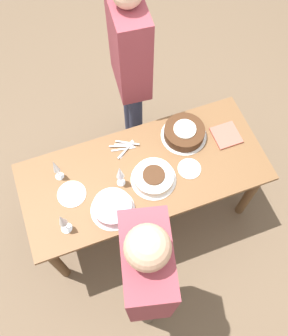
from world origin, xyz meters
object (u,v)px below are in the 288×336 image
at_px(cake_center_white, 154,177).
at_px(person_cutting, 130,63).
at_px(cake_back_decorated, 112,208).
at_px(cake_front_chocolate, 184,133).
at_px(wine_glass_far, 55,167).
at_px(wine_glass_near, 62,220).
at_px(wine_glass_extra, 120,173).
at_px(person_watching, 147,276).

bearing_deg(cake_center_white, person_cutting, -98.56).
height_order(cake_back_decorated, person_cutting, person_cutting).
xyz_separation_m(cake_front_chocolate, wine_glass_far, (0.91, 0.01, 0.10)).
relative_size(cake_center_white, wine_glass_far, 1.40).
relative_size(cake_front_chocolate, person_cutting, 0.19).
bearing_deg(wine_glass_near, person_cutting, -129.41).
bearing_deg(cake_back_decorated, wine_glass_far, -53.09).
bearing_deg(wine_glass_extra, person_watching, 84.03).
bearing_deg(cake_back_decorated, cake_center_white, -161.04).
height_order(wine_glass_near, person_watching, person_watching).
bearing_deg(cake_center_white, wine_glass_near, 11.50).
height_order(wine_glass_far, person_cutting, person_cutting).
bearing_deg(cake_front_chocolate, wine_glass_near, 21.42).
height_order(cake_back_decorated, wine_glass_near, wine_glass_near).
bearing_deg(cake_back_decorated, wine_glass_near, 3.34).
bearing_deg(cake_front_chocolate, wine_glass_far, 0.50).
relative_size(cake_center_white, cake_back_decorated, 1.07).
bearing_deg(cake_front_chocolate, wine_glass_extra, 19.98).
relative_size(cake_center_white, wine_glass_near, 1.34).
xyz_separation_m(cake_center_white, cake_back_decorated, (0.32, 0.11, 0.00)).
distance_m(cake_center_white, cake_front_chocolate, 0.41).
xyz_separation_m(cake_center_white, person_cutting, (-0.12, -0.79, 0.23)).
relative_size(cake_front_chocolate, wine_glass_near, 1.42).
distance_m(cake_center_white, person_cutting, 0.83).
distance_m(wine_glass_far, person_watching, 0.93).
distance_m(person_cutting, person_watching, 1.47).
distance_m(cake_front_chocolate, person_cutting, 0.62).
height_order(cake_center_white, cake_back_decorated, cake_back_decorated).
xyz_separation_m(wine_glass_near, wine_glass_extra, (-0.42, -0.18, -0.00)).
distance_m(cake_back_decorated, wine_glass_far, 0.45).
relative_size(wine_glass_near, person_cutting, 0.14).
distance_m(cake_front_chocolate, wine_glass_far, 0.92).
xyz_separation_m(wine_glass_far, person_cutting, (-0.71, -0.55, 0.12)).
xyz_separation_m(cake_back_decorated, wine_glass_far, (0.26, -0.35, 0.11)).
bearing_deg(wine_glass_near, cake_front_chocolate, -158.58).
bearing_deg(cake_front_chocolate, cake_back_decorated, 28.97).
distance_m(cake_front_chocolate, person_watching, 1.09).
bearing_deg(wine_glass_near, person_watching, 125.45).
xyz_separation_m(wine_glass_near, person_watching, (-0.35, 0.50, 0.13)).
relative_size(wine_glass_far, person_watching, 0.13).
distance_m(cake_back_decorated, wine_glass_extra, 0.23).
relative_size(cake_back_decorated, person_cutting, 0.17).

